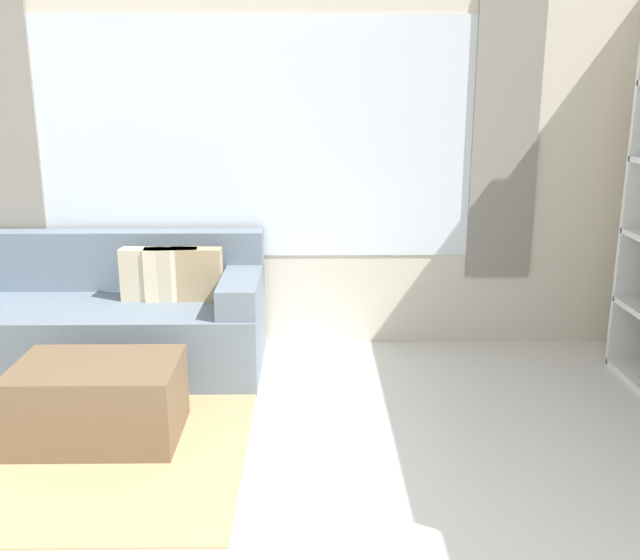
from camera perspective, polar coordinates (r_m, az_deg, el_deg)
wall_back at (r=4.95m, az=-5.08°, el=10.08°), size 6.68×0.11×2.70m
couch_main at (r=4.85m, az=-16.52°, el=-3.09°), size 2.02×0.88×0.85m
ottoman at (r=3.92m, az=-17.28°, el=-9.27°), size 0.83×0.57×0.42m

